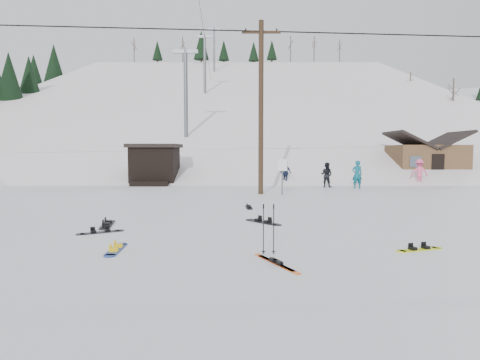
{
  "coord_description": "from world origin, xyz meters",
  "views": [
    {
      "loc": [
        1.0,
        -8.54,
        2.32
      ],
      "look_at": [
        0.94,
        4.58,
        1.4
      ],
      "focal_mm": 32.0,
      "sensor_mm": 36.0,
      "label": 1
    }
  ],
  "objects_px": {
    "utility_pole": "(261,105)",
    "cabin": "(426,161)",
    "hero_snowboard": "(116,249)",
    "hero_skis": "(276,263)"
  },
  "relations": [
    {
      "from": "hero_snowboard",
      "to": "hero_skis",
      "type": "relative_size",
      "value": 0.89
    },
    {
      "from": "utility_pole",
      "to": "hero_skis",
      "type": "relative_size",
      "value": 5.64
    },
    {
      "from": "utility_pole",
      "to": "hero_snowboard",
      "type": "xyz_separation_m",
      "value": [
        -3.92,
        -12.77,
        -4.66
      ]
    },
    {
      "from": "hero_skis",
      "to": "hero_snowboard",
      "type": "bearing_deg",
      "value": 136.26
    },
    {
      "from": "utility_pole",
      "to": "cabin",
      "type": "distance_m",
      "value": 16.71
    },
    {
      "from": "cabin",
      "to": "hero_snowboard",
      "type": "bearing_deg",
      "value": -126.62
    },
    {
      "from": "cabin",
      "to": "hero_snowboard",
      "type": "distance_m",
      "value": 28.41
    },
    {
      "from": "hero_snowboard",
      "to": "hero_skis",
      "type": "height_order",
      "value": "hero_snowboard"
    },
    {
      "from": "utility_pole",
      "to": "cabin",
      "type": "bearing_deg",
      "value": 37.56
    },
    {
      "from": "hero_snowboard",
      "to": "hero_skis",
      "type": "distance_m",
      "value": 3.81
    }
  ]
}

